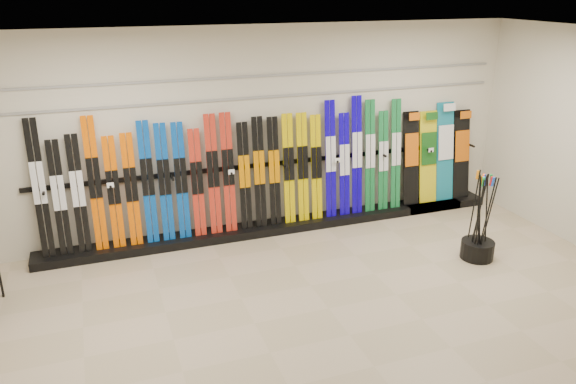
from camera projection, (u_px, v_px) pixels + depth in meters
name	position (u px, v px, depth m)	size (l,w,h in m)	color
floor	(329.00, 308.00, 6.45)	(8.00, 8.00, 0.00)	tan
back_wall	(262.00, 131.00, 8.14)	(8.00, 8.00, 0.00)	beige
ceiling	(336.00, 40.00, 5.41)	(8.00, 8.00, 0.00)	silver
ski_rack_base	(282.00, 226.00, 8.52)	(8.00, 0.40, 0.12)	black
skis	(237.00, 174.00, 8.03)	(5.36, 0.21, 1.83)	black
snowboards	(437.00, 155.00, 9.16)	(1.25, 0.25, 1.61)	black
pole_bin	(477.00, 250.00, 7.61)	(0.44, 0.44, 0.25)	black
ski_poles	(480.00, 217.00, 7.41)	(0.29, 0.37, 1.18)	black
slatwall_rail_0	(262.00, 97.00, 7.95)	(7.60, 0.02, 0.03)	gray
slatwall_rail_1	(261.00, 76.00, 7.84)	(7.60, 0.02, 0.03)	gray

